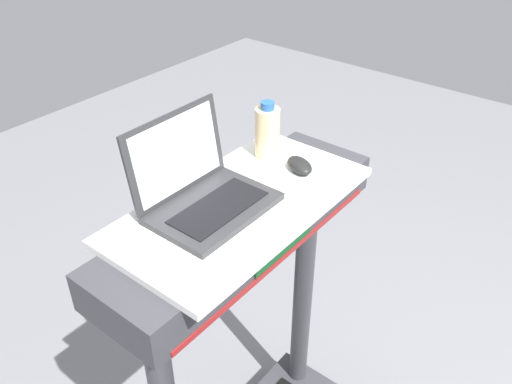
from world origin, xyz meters
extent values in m
cylinder|color=#38383D|center=(0.34, 0.70, 0.62)|extent=(0.07, 0.07, 0.93)
cube|color=#38383D|center=(0.00, 0.70, 1.14)|extent=(0.90, 0.28, 0.11)
cube|color=#0C3F19|center=(0.00, 0.56, 1.14)|extent=(0.24, 0.01, 0.06)
cube|color=maroon|center=(0.00, 0.56, 1.09)|extent=(0.81, 0.00, 0.02)
cube|color=white|center=(0.00, 0.70, 1.20)|extent=(0.73, 0.38, 0.02)
cube|color=#2D2D30|center=(-0.08, 0.73, 1.22)|extent=(0.32, 0.22, 0.02)
cube|color=black|center=(-0.08, 0.71, 1.23)|extent=(0.26, 0.12, 0.00)
cube|color=#2D2D30|center=(-0.08, 0.85, 1.34)|extent=(0.32, 0.04, 0.22)
cube|color=white|center=(-0.08, 0.85, 1.34)|extent=(0.28, 0.03, 0.19)
ellipsoid|color=black|center=(0.22, 0.67, 1.23)|extent=(0.10, 0.12, 0.03)
cylinder|color=beige|center=(0.24, 0.80, 1.29)|extent=(0.07, 0.07, 0.15)
cylinder|color=#2659A5|center=(0.24, 0.80, 1.37)|extent=(0.04, 0.04, 0.02)
camera|label=1|loc=(-0.88, -0.05, 2.01)|focal=37.30mm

